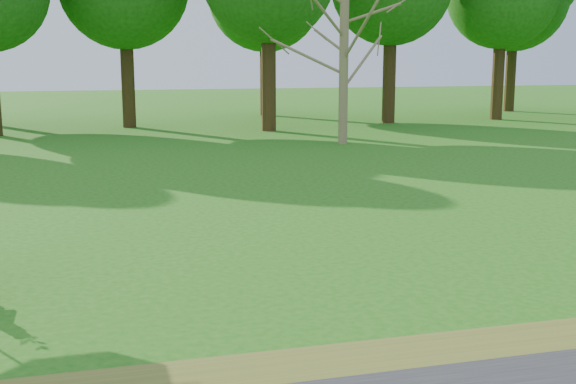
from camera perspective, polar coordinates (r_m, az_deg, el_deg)
name	(u,v)px	position (r m, az deg, el deg)	size (l,w,h in m)	color
ground	(241,286)	(9.77, -3.71, -7.46)	(120.00, 120.00, 0.00)	#206D14
drygrass_strip	(299,373)	(7.23, 0.86, -14.12)	(120.00, 1.20, 0.01)	olive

